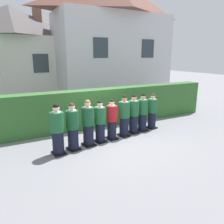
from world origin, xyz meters
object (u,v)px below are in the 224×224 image
(student_front_row_8, at_px, (152,112))
(student_front_row_3, at_px, (100,122))
(student_front_row_1, at_px, (73,128))
(student_front_row_7, at_px, (143,113))
(student_front_row_0, at_px, (57,131))
(student_front_row_2, at_px, (88,124))
(student_front_row_6, at_px, (134,115))
(student_in_red_blazer, at_px, (112,120))
(student_front_row_5, at_px, (124,117))

(student_front_row_8, bearing_deg, student_front_row_3, -171.60)
(student_front_row_1, relative_size, student_front_row_7, 1.02)
(student_front_row_0, xyz_separation_m, student_front_row_7, (3.72, 0.63, -0.03))
(student_front_row_1, bearing_deg, student_front_row_2, 9.82)
(student_front_row_3, distance_m, student_front_row_8, 2.68)
(student_front_row_1, relative_size, student_front_row_8, 1.05)
(student_front_row_3, bearing_deg, student_front_row_0, -169.23)
(student_front_row_6, xyz_separation_m, student_front_row_7, (0.48, 0.07, -0.01))
(student_front_row_1, distance_m, student_front_row_3, 1.11)
(student_front_row_1, height_order, student_front_row_2, student_front_row_2)
(student_front_row_3, relative_size, student_front_row_7, 0.98)
(student_front_row_6, bearing_deg, student_in_red_blazer, -170.46)
(student_front_row_2, height_order, student_front_row_8, student_front_row_2)
(student_front_row_8, bearing_deg, student_front_row_2, -171.17)
(student_front_row_8, bearing_deg, student_front_row_7, -172.90)
(student_front_row_3, relative_size, student_front_row_8, 1.02)
(student_front_row_0, height_order, student_front_row_8, student_front_row_0)
(student_front_row_7, bearing_deg, student_in_red_blazer, -170.97)
(student_front_row_0, distance_m, student_front_row_8, 4.33)
(student_in_red_blazer, relative_size, student_front_row_8, 1.00)
(student_front_row_3, height_order, student_front_row_5, student_front_row_5)
(student_in_red_blazer, height_order, student_front_row_7, student_front_row_7)
(student_in_red_blazer, xyz_separation_m, student_front_row_8, (2.14, 0.32, -0.00))
(student_front_row_1, distance_m, student_front_row_5, 2.21)
(student_front_row_0, bearing_deg, student_in_red_blazer, 10.07)
(student_front_row_3, distance_m, student_front_row_5, 1.11)
(student_front_row_0, relative_size, student_in_red_blazer, 1.07)
(student_front_row_0, relative_size, student_front_row_2, 1.00)
(student_front_row_5, xyz_separation_m, student_front_row_6, (0.52, 0.11, -0.02))
(student_front_row_1, xyz_separation_m, student_front_row_3, (1.09, 0.20, -0.03))
(student_front_row_7, bearing_deg, student_front_row_5, -169.72)
(student_front_row_0, xyz_separation_m, student_front_row_2, (1.12, 0.21, -0.00))
(student_front_row_1, relative_size, student_front_row_5, 0.99)
(student_front_row_0, bearing_deg, student_front_row_8, 9.30)
(student_front_row_5, bearing_deg, student_front_row_7, 10.28)
(student_front_row_1, xyz_separation_m, student_in_red_blazer, (1.61, 0.27, -0.04))
(student_front_row_5, relative_size, student_front_row_8, 1.06)
(student_front_row_1, xyz_separation_m, student_front_row_8, (3.74, 0.59, -0.04))
(student_front_row_3, bearing_deg, student_in_red_blazer, 7.86)
(student_front_row_2, xyz_separation_m, student_front_row_3, (0.50, 0.10, -0.04))
(student_in_red_blazer, distance_m, student_front_row_5, 0.59)
(student_in_red_blazer, bearing_deg, student_front_row_7, 9.03)
(student_front_row_3, relative_size, student_in_red_blazer, 1.01)
(student_front_row_6, bearing_deg, student_front_row_2, -170.50)
(student_front_row_1, relative_size, student_front_row_6, 1.01)
(student_front_row_6, relative_size, student_front_row_8, 1.04)
(student_front_row_5, bearing_deg, student_front_row_8, 9.16)
(student_front_row_2, bearing_deg, student_front_row_0, -169.37)
(student_front_row_7, bearing_deg, student_front_row_6, -172.15)
(student_front_row_3, distance_m, student_front_row_6, 1.64)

